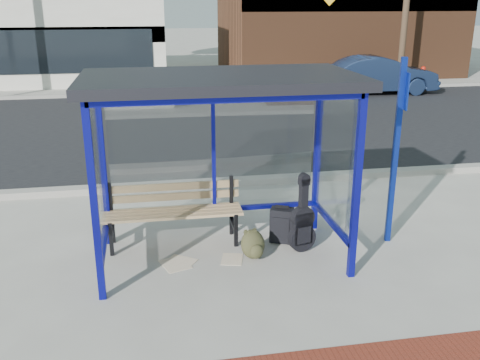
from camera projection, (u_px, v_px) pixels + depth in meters
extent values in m
plane|color=#B2ADA0|center=(222.00, 258.00, 7.10)|extent=(120.00, 120.00, 0.00)
cube|color=gray|center=(199.00, 184.00, 9.78)|extent=(60.00, 0.25, 0.12)
cube|color=black|center=(180.00, 126.00, 14.56)|extent=(60.00, 10.00, 0.00)
cube|color=gray|center=(170.00, 93.00, 19.29)|extent=(60.00, 0.25, 0.12)
cube|color=#B2ADA0|center=(167.00, 86.00, 21.08)|extent=(60.00, 4.00, 0.01)
cube|color=#0C0E85|center=(94.00, 205.00, 5.78)|extent=(0.08, 0.08, 2.30)
cube|color=#0C0E85|center=(357.00, 189.00, 6.28)|extent=(0.08, 0.08, 2.30)
cube|color=#0C0E85|center=(103.00, 165.00, 7.18)|extent=(0.08, 0.08, 2.30)
cube|color=#0C0E85|center=(317.00, 154.00, 7.68)|extent=(0.08, 0.08, 2.30)
cube|color=#0C0E85|center=(212.00, 79.00, 7.07)|extent=(3.00, 0.08, 0.08)
cube|color=#0C0E85|center=(230.00, 99.00, 5.67)|extent=(3.00, 0.08, 0.08)
cube|color=#0C0E85|center=(91.00, 92.00, 6.12)|extent=(0.08, 1.50, 0.08)
cube|color=#0C0E85|center=(340.00, 85.00, 6.62)|extent=(0.08, 1.50, 0.08)
cube|color=#0C0E85|center=(214.00, 210.00, 7.67)|extent=(3.00, 0.08, 0.06)
cube|color=#0C0E85|center=(104.00, 239.00, 6.72)|extent=(0.08, 1.50, 0.06)
cube|color=#0C0E85|center=(332.00, 223.00, 7.22)|extent=(0.08, 1.50, 0.06)
cube|color=#0C0E85|center=(213.00, 146.00, 7.36)|extent=(0.05, 0.05, 1.90)
cube|color=silver|center=(213.00, 148.00, 7.38)|extent=(2.84, 0.01, 1.82)
cube|color=silver|center=(98.00, 170.00, 6.43)|extent=(0.02, 1.34, 1.82)
cube|color=silver|center=(336.00, 158.00, 6.93)|extent=(0.02, 1.34, 1.82)
cube|color=black|center=(220.00, 80.00, 6.34)|extent=(3.30, 1.80, 0.12)
cube|color=#59331E|center=(335.00, 1.00, 24.65)|extent=(10.00, 7.00, 6.40)
cube|color=black|center=(364.00, 1.00, 21.44)|extent=(10.00, 0.10, 0.80)
cylinder|color=#4C3826|center=(97.00, 16.00, 26.31)|extent=(0.36, 0.36, 5.00)
cylinder|color=#4C3826|center=(391.00, 14.00, 28.89)|extent=(0.36, 0.36, 5.00)
cube|color=black|center=(111.00, 239.00, 7.11)|extent=(0.05, 0.05, 0.47)
cube|color=black|center=(112.00, 213.00, 7.42)|extent=(0.05, 0.05, 0.90)
cube|color=black|center=(112.00, 233.00, 7.30)|extent=(0.06, 0.43, 0.05)
cube|color=black|center=(236.00, 230.00, 7.38)|extent=(0.05, 0.05, 0.47)
cube|color=black|center=(231.00, 205.00, 7.69)|extent=(0.05, 0.05, 0.90)
cube|color=black|center=(234.00, 224.00, 7.57)|extent=(0.06, 0.43, 0.05)
cube|color=tan|center=(174.00, 218.00, 7.20)|extent=(1.90, 0.11, 0.04)
cube|color=tan|center=(173.00, 214.00, 7.31)|extent=(1.90, 0.11, 0.04)
cube|color=tan|center=(173.00, 211.00, 7.41)|extent=(1.90, 0.11, 0.04)
cube|color=tan|center=(173.00, 208.00, 7.52)|extent=(1.90, 0.11, 0.04)
cube|color=tan|center=(172.00, 197.00, 7.51)|extent=(1.90, 0.04, 0.11)
cube|color=tan|center=(171.00, 187.00, 7.46)|extent=(1.90, 0.04, 0.11)
cylinder|color=black|center=(302.00, 238.00, 7.26)|extent=(0.40, 0.19, 0.38)
cylinder|color=black|center=(303.00, 217.00, 7.16)|extent=(0.33, 0.18, 0.32)
cube|color=black|center=(302.00, 228.00, 7.21)|extent=(0.29, 0.17, 0.45)
cube|color=black|center=(304.00, 196.00, 7.06)|extent=(0.12, 0.11, 0.45)
cube|color=black|center=(304.00, 181.00, 7.00)|extent=(0.15, 0.12, 0.09)
cube|color=black|center=(282.00, 225.00, 7.51)|extent=(0.37, 0.31, 0.49)
cylinder|color=black|center=(273.00, 239.00, 7.61)|extent=(0.12, 0.18, 0.04)
cylinder|color=black|center=(289.00, 241.00, 7.55)|extent=(0.12, 0.18, 0.04)
cube|color=black|center=(282.00, 207.00, 7.42)|extent=(0.19, 0.11, 0.04)
cube|color=black|center=(280.00, 227.00, 7.41)|extent=(0.23, 0.12, 0.27)
ellipsoid|color=#32311B|center=(253.00, 244.00, 7.06)|extent=(0.37, 0.30, 0.39)
ellipsoid|color=#32311B|center=(256.00, 252.00, 6.97)|extent=(0.21, 0.17, 0.20)
cube|color=#32311B|center=(252.00, 231.00, 7.02)|extent=(0.11, 0.07, 0.03)
cube|color=navy|center=(395.00, 154.00, 7.22)|extent=(0.09, 0.09, 2.57)
cube|color=navy|center=(405.00, 90.00, 6.95)|extent=(0.10, 0.32, 0.48)
cube|color=white|center=(175.00, 264.00, 6.93)|extent=(0.43, 0.49, 0.01)
cube|color=white|center=(181.00, 261.00, 7.00)|extent=(0.47, 0.46, 0.01)
cube|color=white|center=(232.00, 259.00, 7.06)|extent=(0.35, 0.40, 0.01)
imported|color=#182644|center=(379.00, 75.00, 19.33)|extent=(4.13, 1.57, 1.34)
cylinder|color=red|center=(423.00, 76.00, 21.98)|extent=(0.18, 0.18, 0.55)
sphere|color=red|center=(423.00, 69.00, 21.88)|extent=(0.20, 0.20, 0.20)
cylinder|color=red|center=(423.00, 74.00, 21.95)|extent=(0.30, 0.20, 0.09)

